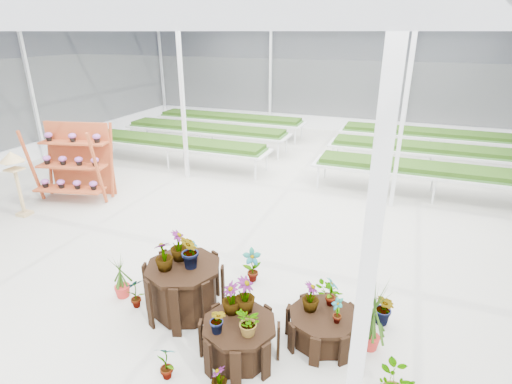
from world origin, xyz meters
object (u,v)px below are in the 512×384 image
(plinth_low, at_px, (322,327))
(shelf_rack, at_px, (73,163))
(bird_table, at_px, (18,184))
(plinth_mid, at_px, (240,340))
(plinth_tall, at_px, (185,288))

(plinth_low, xyz_separation_m, shelf_rack, (-7.27, 2.94, 0.77))
(plinth_low, relative_size, bird_table, 0.63)
(bird_table, bearing_deg, shelf_rack, 50.59)
(plinth_mid, distance_m, shelf_rack, 7.29)
(plinth_tall, distance_m, plinth_mid, 1.35)
(plinth_low, distance_m, bird_table, 7.93)
(plinth_tall, xyz_separation_m, shelf_rack, (-5.07, 3.04, 0.58))
(plinth_low, bearing_deg, plinth_mid, -145.01)
(bird_table, bearing_deg, plinth_low, -31.61)
(plinth_mid, relative_size, plinth_low, 1.03)
(plinth_tall, height_order, bird_table, bird_table)
(plinth_tall, xyz_separation_m, plinth_mid, (1.20, -0.60, -0.14))
(plinth_mid, distance_m, bird_table, 7.16)
(plinth_mid, bearing_deg, plinth_tall, 153.43)
(plinth_tall, bearing_deg, shelf_rack, 149.08)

